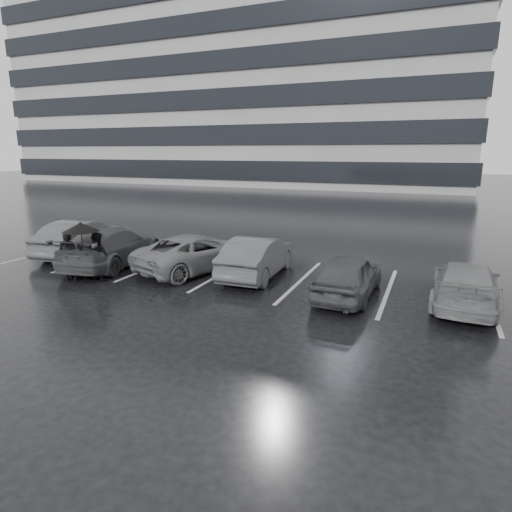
{
  "coord_description": "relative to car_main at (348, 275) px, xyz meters",
  "views": [
    {
      "loc": [
        4.49,
        -10.57,
        4.19
      ],
      "look_at": [
        -0.37,
        1.0,
        1.1
      ],
      "focal_mm": 30.0,
      "sensor_mm": 36.0,
      "label": 1
    }
  ],
  "objects": [
    {
      "name": "car_west_c",
      "position": [
        -8.83,
        0.16,
        0.07
      ],
      "size": [
        2.73,
        5.16,
        1.43
      ],
      "primitive_type": "imported",
      "rotation": [
        0.0,
        0.0,
        3.3
      ],
      "color": "black",
      "rests_on": "ground"
    },
    {
      "name": "office_building",
      "position": [
        -24.33,
        46.42,
        13.7
      ],
      "size": [
        61.0,
        26.0,
        29.0
      ],
      "color": "#939396",
      "rests_on": "ground"
    },
    {
      "name": "ground",
      "position": [
        -2.33,
        -1.58,
        -0.64
      ],
      "size": [
        160.0,
        160.0,
        0.0
      ],
      "primitive_type": "plane",
      "color": "black",
      "rests_on": "ground"
    },
    {
      "name": "car_east",
      "position": [
        3.14,
        0.53,
        -0.03
      ],
      "size": [
        1.9,
        4.25,
        1.21
      ],
      "primitive_type": "imported",
      "rotation": [
        0.0,
        0.0,
        3.09
      ],
      "color": "#4E4E51",
      "rests_on": "ground"
    },
    {
      "name": "car_west_d",
      "position": [
        -11.11,
        0.96,
        0.09
      ],
      "size": [
        2.09,
        4.58,
        1.46
      ],
      "primitive_type": "imported",
      "rotation": [
        0.0,
        0.0,
        3.27
      ],
      "color": "#2B2B2E",
      "rests_on": "ground"
    },
    {
      "name": "umbrella",
      "position": [
        -8.37,
        -1.75,
        1.15
      ],
      "size": [
        1.16,
        1.16,
        1.97
      ],
      "color": "black",
      "rests_on": "ground"
    },
    {
      "name": "car_west_b",
      "position": [
        -5.59,
        0.8,
        0.01
      ],
      "size": [
        3.52,
        5.11,
        1.3
      ],
      "primitive_type": "imported",
      "rotation": [
        0.0,
        0.0,
        2.82
      ],
      "color": "#4E4E51",
      "rests_on": "ground"
    },
    {
      "name": "pedestrian_left",
      "position": [
        -8.77,
        -1.97,
        0.19
      ],
      "size": [
        0.71,
        0.59,
        1.66
      ],
      "primitive_type": "imported",
      "rotation": [
        0.0,
        0.0,
        3.51
      ],
      "color": "black",
      "rests_on": "ground"
    },
    {
      "name": "car_main",
      "position": [
        0.0,
        0.0,
        0.0
      ],
      "size": [
        1.64,
        3.81,
        1.28
      ],
      "primitive_type": "imported",
      "rotation": [
        0.0,
        0.0,
        3.11
      ],
      "color": "black",
      "rests_on": "ground"
    },
    {
      "name": "stall_stripes",
      "position": [
        -3.13,
        0.92,
        -0.64
      ],
      "size": [
        19.72,
        5.0,
        0.0
      ],
      "color": "#ACACAE",
      "rests_on": "ground"
    },
    {
      "name": "pedestrian_right",
      "position": [
        -8.0,
        -1.49,
        0.16
      ],
      "size": [
        0.85,
        0.7,
        1.61
      ],
      "primitive_type": "imported",
      "rotation": [
        0.0,
        0.0,
        3.02
      ],
      "color": "black",
      "rests_on": "ground"
    },
    {
      "name": "car_west_a",
      "position": [
        -3.27,
        0.96,
        0.05
      ],
      "size": [
        1.64,
        4.25,
        1.38
      ],
      "primitive_type": "imported",
      "rotation": [
        0.0,
        0.0,
        3.19
      ],
      "color": "#2B2B2E",
      "rests_on": "ground"
    }
  ]
}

